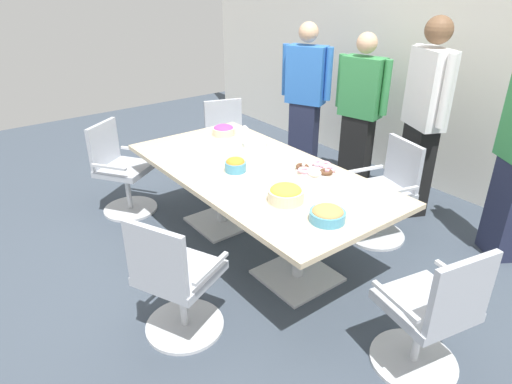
{
  "coord_description": "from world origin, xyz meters",
  "views": [
    {
      "loc": [
        2.68,
        -2.05,
        2.22
      ],
      "look_at": [
        0.0,
        0.0,
        0.55
      ],
      "focal_mm": 31.36,
      "sensor_mm": 36.0,
      "label": 1
    }
  ],
  "objects_px": {
    "office_chair_0": "(228,146)",
    "plate_stack": "(255,143)",
    "office_chair_4": "(385,196)",
    "snack_bowl_candy_mix": "(224,130)",
    "person_standing_2": "(424,116)",
    "office_chair_2": "(176,284)",
    "person_standing_0": "(305,96)",
    "snack_bowl_chips_orange": "(235,165)",
    "snack_bowl_cookies": "(328,214)",
    "office_chair_1": "(121,173)",
    "office_chair_3": "(430,318)",
    "donut_platter": "(316,168)",
    "person_standing_1": "(360,110)",
    "snack_bowl_chips_yellow": "(286,193)",
    "conference_table": "(256,184)"
  },
  "relations": [
    {
      "from": "office_chair_0",
      "to": "office_chair_3",
      "type": "distance_m",
      "value": 3.15
    },
    {
      "from": "office_chair_0",
      "to": "plate_stack",
      "type": "relative_size",
      "value": 3.87
    },
    {
      "from": "person_standing_2",
      "to": "snack_bowl_chips_orange",
      "type": "height_order",
      "value": "person_standing_2"
    },
    {
      "from": "office_chair_4",
      "to": "person_standing_0",
      "type": "relative_size",
      "value": 0.53
    },
    {
      "from": "snack_bowl_chips_yellow",
      "to": "plate_stack",
      "type": "bearing_deg",
      "value": 153.82
    },
    {
      "from": "snack_bowl_chips_orange",
      "to": "office_chair_1",
      "type": "bearing_deg",
      "value": -158.98
    },
    {
      "from": "person_standing_2",
      "to": "snack_bowl_candy_mix",
      "type": "height_order",
      "value": "person_standing_2"
    },
    {
      "from": "person_standing_1",
      "to": "plate_stack",
      "type": "bearing_deg",
      "value": 74.83
    },
    {
      "from": "plate_stack",
      "to": "office_chair_3",
      "type": "bearing_deg",
      "value": -9.53
    },
    {
      "from": "snack_bowl_candy_mix",
      "to": "office_chair_0",
      "type": "bearing_deg",
      "value": 143.0
    },
    {
      "from": "person_standing_2",
      "to": "donut_platter",
      "type": "relative_size",
      "value": 5.74
    },
    {
      "from": "person_standing_0",
      "to": "office_chair_2",
      "type": "bearing_deg",
      "value": 97.1
    },
    {
      "from": "office_chair_1",
      "to": "person_standing_2",
      "type": "xyz_separation_m",
      "value": [
        1.79,
        2.32,
        0.59
      ]
    },
    {
      "from": "person_standing_1",
      "to": "donut_platter",
      "type": "xyz_separation_m",
      "value": [
        0.72,
        -1.36,
        -0.1
      ]
    },
    {
      "from": "office_chair_0",
      "to": "donut_platter",
      "type": "height_order",
      "value": "office_chair_0"
    },
    {
      "from": "office_chair_4",
      "to": "snack_bowl_candy_mix",
      "type": "distance_m",
      "value": 1.68
    },
    {
      "from": "office_chair_4",
      "to": "office_chair_2",
      "type": "bearing_deg",
      "value": 104.66
    },
    {
      "from": "office_chair_4",
      "to": "donut_platter",
      "type": "height_order",
      "value": "office_chair_4"
    },
    {
      "from": "conference_table",
      "to": "office_chair_1",
      "type": "bearing_deg",
      "value": -155.19
    },
    {
      "from": "person_standing_0",
      "to": "snack_bowl_chips_orange",
      "type": "height_order",
      "value": "person_standing_0"
    },
    {
      "from": "office_chair_4",
      "to": "person_standing_2",
      "type": "bearing_deg",
      "value": -63.02
    },
    {
      "from": "snack_bowl_chips_yellow",
      "to": "person_standing_2",
      "type": "bearing_deg",
      "value": 94.94
    },
    {
      "from": "office_chair_3",
      "to": "person_standing_2",
      "type": "xyz_separation_m",
      "value": [
        -1.3,
        1.7,
        0.59
      ]
    },
    {
      "from": "office_chair_3",
      "to": "snack_bowl_candy_mix",
      "type": "height_order",
      "value": "office_chair_3"
    },
    {
      "from": "office_chair_0",
      "to": "person_standing_2",
      "type": "distance_m",
      "value": 2.15
    },
    {
      "from": "office_chair_1",
      "to": "snack_bowl_candy_mix",
      "type": "relative_size",
      "value": 4.14
    },
    {
      "from": "office_chair_0",
      "to": "snack_bowl_cookies",
      "type": "height_order",
      "value": "office_chair_0"
    },
    {
      "from": "office_chair_1",
      "to": "office_chair_4",
      "type": "xyz_separation_m",
      "value": [
        1.92,
        1.69,
        0.0
      ]
    },
    {
      "from": "office_chair_0",
      "to": "person_standing_0",
      "type": "relative_size",
      "value": 0.53
    },
    {
      "from": "office_chair_3",
      "to": "donut_platter",
      "type": "distance_m",
      "value": 1.5
    },
    {
      "from": "person_standing_2",
      "to": "office_chair_2",
      "type": "bearing_deg",
      "value": 117.78
    },
    {
      "from": "office_chair_3",
      "to": "person_standing_1",
      "type": "xyz_separation_m",
      "value": [
        -2.12,
        1.76,
        0.46
      ]
    },
    {
      "from": "plate_stack",
      "to": "snack_bowl_chips_yellow",
      "type": "bearing_deg",
      "value": -26.18
    },
    {
      "from": "office_chair_4",
      "to": "snack_bowl_candy_mix",
      "type": "relative_size",
      "value": 4.14
    },
    {
      "from": "conference_table",
      "to": "snack_bowl_chips_yellow",
      "type": "relative_size",
      "value": 9.42
    },
    {
      "from": "person_standing_0",
      "to": "snack_bowl_cookies",
      "type": "relative_size",
      "value": 7.29
    },
    {
      "from": "office_chair_1",
      "to": "donut_platter",
      "type": "height_order",
      "value": "office_chair_1"
    },
    {
      "from": "plate_stack",
      "to": "conference_table",
      "type": "bearing_deg",
      "value": -36.06
    },
    {
      "from": "office_chair_1",
      "to": "snack_bowl_cookies",
      "type": "relative_size",
      "value": 3.84
    },
    {
      "from": "person_standing_0",
      "to": "person_standing_1",
      "type": "xyz_separation_m",
      "value": [
        0.69,
        0.17,
        -0.03
      ]
    },
    {
      "from": "office_chair_2",
      "to": "person_standing_2",
      "type": "bearing_deg",
      "value": 67.74
    },
    {
      "from": "person_standing_0",
      "to": "office_chair_0",
      "type": "bearing_deg",
      "value": 48.77
    },
    {
      "from": "office_chair_0",
      "to": "plate_stack",
      "type": "xyz_separation_m",
      "value": [
        0.9,
        -0.29,
        0.36
      ]
    },
    {
      "from": "office_chair_3",
      "to": "office_chair_4",
      "type": "relative_size",
      "value": 1.0
    },
    {
      "from": "office_chair_4",
      "to": "snack_bowl_candy_mix",
      "type": "xyz_separation_m",
      "value": [
        -1.44,
        -0.77,
        0.39
      ]
    },
    {
      "from": "office_chair_3",
      "to": "person_standing_0",
      "type": "distance_m",
      "value": 3.26
    },
    {
      "from": "person_standing_2",
      "to": "snack_bowl_candy_mix",
      "type": "distance_m",
      "value": 1.92
    },
    {
      "from": "office_chair_0",
      "to": "office_chair_3",
      "type": "xyz_separation_m",
      "value": [
        3.08,
        -0.66,
        0.0
      ]
    },
    {
      "from": "office_chair_1",
      "to": "snack_bowl_cookies",
      "type": "height_order",
      "value": "office_chair_1"
    },
    {
      "from": "office_chair_0",
      "to": "office_chair_4",
      "type": "relative_size",
      "value": 1.0
    }
  ]
}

